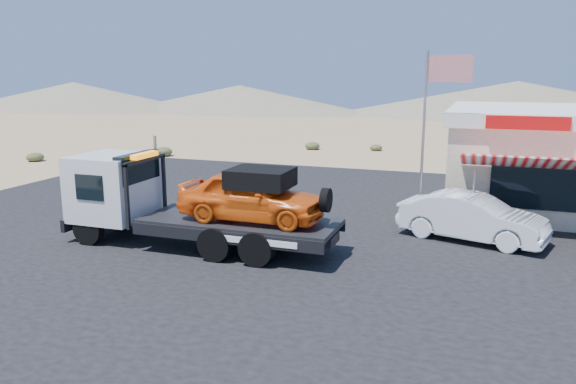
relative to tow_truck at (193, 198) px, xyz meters
name	(u,v)px	position (x,y,z in m)	size (l,w,h in m)	color
ground	(248,246)	(1.60, 0.51, -1.53)	(120.00, 120.00, 0.00)	#A07F5B
asphalt_lot	(335,227)	(3.60, 3.51, -1.52)	(32.00, 24.00, 0.02)	black
tow_truck	(193,198)	(0.00, 0.00, 0.00)	(8.48, 2.51, 2.83)	black
white_sedan	(472,217)	(8.11, 3.48, -0.75)	(1.59, 4.57, 1.51)	silver
flagpole	(431,118)	(6.54, 5.01, 2.24)	(1.55, 0.10, 6.00)	#99999E
desert_scrub	(93,167)	(-11.66, 9.99, -1.26)	(21.62, 33.60, 0.62)	#404625
distant_hills	(350,99)	(-8.17, 55.66, 0.36)	(126.00, 48.00, 4.20)	#726B59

